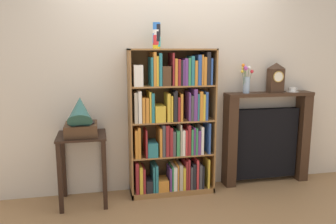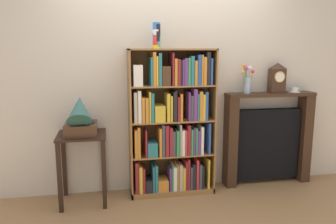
{
  "view_description": "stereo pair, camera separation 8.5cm",
  "coord_description": "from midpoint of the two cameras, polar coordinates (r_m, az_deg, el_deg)",
  "views": [
    {
      "loc": [
        -0.82,
        -3.55,
        1.66
      ],
      "look_at": [
        -0.04,
        0.11,
        0.96
      ],
      "focal_mm": 36.18,
      "sensor_mm": 36.0,
      "label": 1
    },
    {
      "loc": [
        -0.74,
        -3.57,
        1.66
      ],
      "look_at": [
        -0.04,
        0.11,
        0.96
      ],
      "focal_mm": 36.18,
      "sensor_mm": 36.0,
      "label": 2
    }
  ],
  "objects": [
    {
      "name": "ground_plane",
      "position": [
        4.01,
        1.56,
        -13.98
      ],
      "size": [
        7.73,
        6.4,
        0.02
      ],
      "primitive_type": "cube",
      "color": "#997047"
    },
    {
      "name": "wall_back",
      "position": [
        3.99,
        2.29,
        5.44
      ],
      "size": [
        4.73,
        0.08,
        2.6
      ],
      "primitive_type": "cube",
      "color": "beige",
      "rests_on": "ground"
    },
    {
      "name": "bookshelf",
      "position": [
        3.85,
        1.36,
        -2.47
      ],
      "size": [
        0.96,
        0.32,
        1.66
      ],
      "color": "olive",
      "rests_on": "ground"
    },
    {
      "name": "cup_stack",
      "position": [
        3.7,
        -1.28,
        12.75
      ],
      "size": [
        0.08,
        0.08,
        0.27
      ],
      "color": "yellow",
      "rests_on": "bookshelf"
    },
    {
      "name": "side_table_left",
      "position": [
        3.76,
        -13.6,
        -6.73
      ],
      "size": [
        0.51,
        0.48,
        0.77
      ],
      "color": "black",
      "rests_on": "ground"
    },
    {
      "name": "gramophone",
      "position": [
        3.62,
        -13.91,
        -0.95
      ],
      "size": [
        0.33,
        0.46,
        0.48
      ],
      "color": "#472D1C",
      "rests_on": "side_table_left"
    },
    {
      "name": "fireplace_mantel",
      "position": [
        4.38,
        16.92,
        -4.41
      ],
      "size": [
        1.09,
        0.22,
        1.14
      ],
      "color": "#382316",
      "rests_on": "ground"
    },
    {
      "name": "mantel_clock",
      "position": [
        4.27,
        18.45,
        5.49
      ],
      "size": [
        0.18,
        0.13,
        0.36
      ],
      "color": "#382316",
      "rests_on": "fireplace_mantel"
    },
    {
      "name": "flower_vase",
      "position": [
        4.1,
        13.77,
        5.25
      ],
      "size": [
        0.17,
        0.15,
        0.35
      ],
      "color": "#99B2D1",
      "rests_on": "fireplace_mantel"
    },
    {
      "name": "teacup_with_saucer",
      "position": [
        4.41,
        21.02,
        3.46
      ],
      "size": [
        0.15,
        0.15,
        0.06
      ],
      "color": "white",
      "rests_on": "fireplace_mantel"
    }
  ]
}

